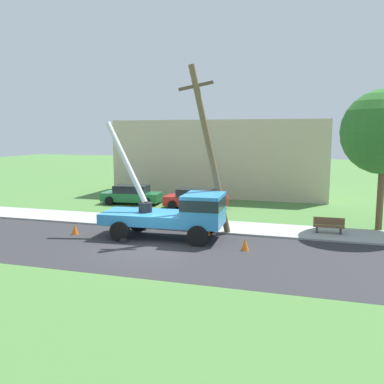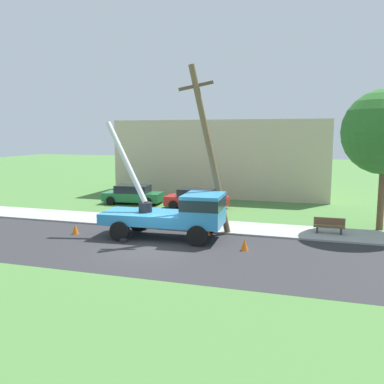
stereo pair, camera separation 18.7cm
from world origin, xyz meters
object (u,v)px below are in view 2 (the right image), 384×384
Objects in this scene: traffic_cone_curbside at (207,230)px; leaning_utility_pole at (210,149)px; parked_sedan_red at (197,199)px; utility_truck at (179,211)px; traffic_cone_ahead at (245,244)px; park_bench at (329,226)px; parked_sedan_green at (133,194)px; traffic_cone_behind at (75,229)px.

leaning_utility_pole is at bearing 86.21° from traffic_cone_curbside.
parked_sedan_red is at bearing 111.07° from traffic_cone_curbside.
leaning_utility_pole reaches higher than utility_truck.
parked_sedan_red is (-1.63, 8.48, -0.70)m from utility_truck.
leaning_utility_pole is at bearing -68.05° from parked_sedan_red.
parked_sedan_red is (-5.25, 9.65, 0.43)m from traffic_cone_ahead.
parked_sedan_red is at bearing 149.16° from park_bench.
utility_truck reaches higher than park_bench.
parked_sedan_green reaches higher than park_bench.
traffic_cone_curbside is 0.13× the size of parked_sedan_red.
traffic_cone_ahead is at bearing -2.34° from traffic_cone_behind.
traffic_cone_ahead is (2.39, -2.54, -4.27)m from leaning_utility_pole.
leaning_utility_pole is (1.24, 1.36, 3.14)m from utility_truck.
parked_sedan_green is at bearing 135.60° from traffic_cone_curbside.
leaning_utility_pole is 7.55m from park_bench.
park_bench is at bearing 16.04° from leaning_utility_pole.
parked_sedan_green is (-6.85, 8.98, -0.70)m from utility_truck.
parked_sedan_green is at bearing 157.55° from park_bench.
utility_truck is 4.32× the size of park_bench.
traffic_cone_ahead and traffic_cone_curbside have the same top height.
traffic_cone_ahead is at bearing -17.96° from utility_truck.
park_bench is at bearing 16.88° from traffic_cone_behind.
utility_truck is 0.78× the size of leaning_utility_pole.
traffic_cone_behind is at bearing -113.02° from parked_sedan_red.
parked_sedan_green is (-8.07, 7.90, 0.43)m from traffic_cone_curbside.
traffic_cone_curbside is (6.79, 1.88, 0.00)m from traffic_cone_behind.
traffic_cone_ahead is 11.00m from parked_sedan_red.
parked_sedan_green is at bearing 174.46° from parked_sedan_red.
traffic_cone_behind is at bearing 177.66° from traffic_cone_ahead.
leaning_utility_pole is 4.28m from traffic_cone_curbside.
utility_truck reaches higher than traffic_cone_ahead.
leaning_utility_pole is 15.81× the size of traffic_cone_ahead.
traffic_cone_behind is (-5.57, -0.80, -1.13)m from utility_truck.
leaning_utility_pole reaches higher than traffic_cone_behind.
traffic_cone_ahead is 0.13× the size of parked_sedan_red.
leaning_utility_pole is 5.53× the size of park_bench.
park_bench is (6.12, 2.04, 0.18)m from traffic_cone_curbside.
parked_sedan_green is at bearing 136.71° from leaning_utility_pole.
traffic_cone_ahead is 9.20m from traffic_cone_behind.
traffic_cone_behind and traffic_cone_curbside have the same top height.
parked_sedan_green is 2.84× the size of park_bench.
parked_sedan_red is 10.45m from park_bench.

